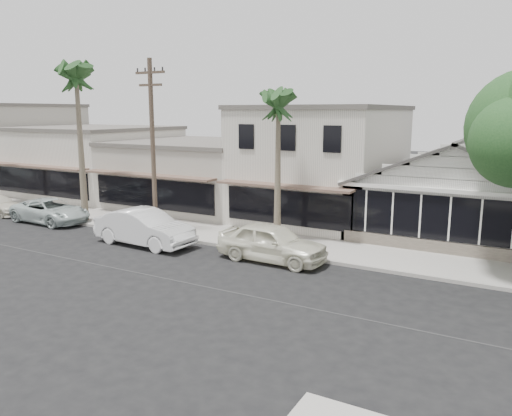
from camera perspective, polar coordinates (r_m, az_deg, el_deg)
The scene contains 13 objects.
ground at distance 17.73m, azimuth 0.20°, elevation -10.20°, with size 140.00×140.00×0.00m, color black.
sidewalk_north at distance 27.33m, azimuth -7.62°, elevation -2.52°, with size 90.00×3.50×0.15m, color #9E9991.
corner_shop at distance 27.36m, azimuth 22.62°, elevation 2.17°, with size 10.40×8.60×5.10m.
row_building_near at distance 30.22m, azimuth 7.71°, elevation 4.89°, with size 8.00×10.00×6.50m, color silver.
row_building_midnear at distance 34.66m, azimuth -6.33°, elevation 3.78°, with size 10.00×10.00×4.20m, color #B3ADA1.
row_building_midfar at distance 41.58m, azimuth -18.26°, elevation 5.04°, with size 11.00×10.00×5.00m, color silver.
row_building_far at distance 50.15m, azimuth -26.93°, elevation 6.37°, with size 11.00×10.00×6.80m, color #B3ADA1.
utility_pole at distance 26.06m, azimuth -11.72°, elevation 7.19°, with size 1.80×0.24×9.00m.
car_0 at distance 21.64m, azimuth 1.83°, elevation -3.96°, with size 1.96×4.88×1.66m, color silver.
car_1 at distance 24.81m, azimuth -12.64°, elevation -2.19°, with size 1.84×5.27×1.74m, color white.
car_2 at distance 31.49m, azimuth -22.43°, elevation -0.30°, with size 2.32×5.04×1.40m, color #B0BEBB.
palm_east at distance 23.75m, azimuth 2.56°, elevation 11.68°, with size 3.00×3.00×7.83m.
palm_mid at distance 30.39m, azimuth -19.87°, elevation 13.86°, with size 3.42×3.42×9.60m.
Camera 1 is at (8.03, -14.45, 6.41)m, focal length 35.00 mm.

